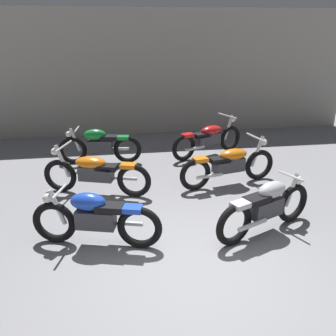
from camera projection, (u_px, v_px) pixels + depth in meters
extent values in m
plane|color=gray|center=(195.00, 271.00, 4.82)|extent=(60.00, 60.00, 0.00)
cube|color=#9E998E|center=(145.00, 73.00, 10.60)|extent=(12.61, 0.24, 3.60)
torus|color=black|center=(54.00, 222.00, 5.37)|extent=(0.68, 0.28, 0.67)
torus|color=black|center=(140.00, 228.00, 5.23)|extent=(0.68, 0.28, 0.67)
cylinder|color=silver|center=(57.00, 207.00, 5.27)|extent=(0.25, 0.13, 0.56)
cube|color=#38383D|center=(96.00, 219.00, 5.27)|extent=(0.62, 0.38, 0.28)
ellipsoid|color=blue|center=(88.00, 201.00, 5.17)|extent=(0.58, 0.41, 0.26)
cube|color=black|center=(110.00, 208.00, 5.17)|extent=(0.45, 0.34, 0.10)
cube|color=blue|center=(132.00, 209.00, 5.13)|extent=(0.32, 0.27, 0.08)
cylinder|color=silver|center=(59.00, 191.00, 5.17)|extent=(0.16, 0.47, 0.04)
sphere|color=white|center=(47.00, 198.00, 5.23)|extent=(0.14, 0.14, 0.14)
cylinder|color=silver|center=(125.00, 223.00, 5.39)|extent=(0.55, 0.21, 0.07)
torus|color=black|center=(60.00, 176.00, 7.07)|extent=(0.67, 0.31, 0.67)
torus|color=black|center=(134.00, 181.00, 6.84)|extent=(0.67, 0.31, 0.67)
cylinder|color=silver|center=(62.00, 161.00, 6.95)|extent=(0.28, 0.15, 0.66)
cube|color=#38383D|center=(96.00, 173.00, 6.92)|extent=(0.70, 0.44, 0.28)
ellipsoid|color=orange|center=(90.00, 162.00, 6.85)|extent=(0.67, 0.49, 0.22)
cube|color=black|center=(107.00, 167.00, 6.83)|extent=(0.46, 0.35, 0.10)
cube|color=orange|center=(128.00, 166.00, 6.74)|extent=(0.33, 0.28, 0.08)
cylinder|color=silver|center=(64.00, 146.00, 6.82)|extent=(0.25, 0.66, 0.04)
sphere|color=white|center=(54.00, 152.00, 6.90)|extent=(0.14, 0.14, 0.14)
cylinder|color=silver|center=(123.00, 178.00, 7.00)|extent=(0.54, 0.24, 0.07)
torus|color=black|center=(73.00, 150.00, 8.54)|extent=(0.68, 0.18, 0.67)
torus|color=black|center=(128.00, 150.00, 8.59)|extent=(0.68, 0.18, 0.67)
cylinder|color=silver|center=(75.00, 140.00, 8.45)|extent=(0.25, 0.10, 0.56)
cube|color=#38383D|center=(100.00, 146.00, 8.53)|extent=(0.59, 0.30, 0.28)
ellipsoid|color=#197F33|center=(95.00, 135.00, 8.43)|extent=(0.55, 0.33, 0.26)
cube|color=black|center=(109.00, 138.00, 8.47)|extent=(0.42, 0.28, 0.10)
cube|color=#197F33|center=(123.00, 138.00, 8.48)|extent=(0.30, 0.23, 0.08)
cylinder|color=silver|center=(77.00, 129.00, 8.36)|extent=(0.09, 0.48, 0.04)
sphere|color=white|center=(69.00, 134.00, 8.39)|extent=(0.14, 0.14, 0.14)
cylinder|color=silver|center=(118.00, 149.00, 8.71)|extent=(0.55, 0.13, 0.07)
torus|color=black|center=(293.00, 203.00, 5.97)|extent=(0.66, 0.37, 0.67)
torus|color=black|center=(234.00, 225.00, 5.31)|extent=(0.66, 0.37, 0.67)
cylinder|color=silver|center=(291.00, 190.00, 5.83)|extent=(0.25, 0.16, 0.56)
cube|color=#38383D|center=(266.00, 208.00, 5.60)|extent=(0.62, 0.45, 0.28)
ellipsoid|color=#B7B7BC|center=(272.00, 190.00, 5.55)|extent=(0.59, 0.47, 0.26)
cube|color=black|center=(257.00, 199.00, 5.42)|extent=(0.46, 0.38, 0.10)
cube|color=#B7B7BC|center=(241.00, 205.00, 5.25)|extent=(0.34, 0.30, 0.08)
cylinder|color=silver|center=(291.00, 176.00, 5.71)|extent=(0.23, 0.45, 0.04)
sphere|color=white|center=(298.00, 180.00, 5.85)|extent=(0.14, 0.14, 0.14)
cylinder|color=silver|center=(253.00, 225.00, 5.34)|extent=(0.53, 0.29, 0.07)
torus|color=black|center=(259.00, 165.00, 7.64)|extent=(0.68, 0.25, 0.67)
torus|color=black|center=(195.00, 175.00, 7.13)|extent=(0.68, 0.25, 0.67)
cylinder|color=silver|center=(257.00, 151.00, 7.50)|extent=(0.28, 0.13, 0.66)
cube|color=#38383D|center=(229.00, 165.00, 7.35)|extent=(0.70, 0.38, 0.28)
ellipsoid|color=orange|center=(234.00, 154.00, 7.30)|extent=(0.66, 0.44, 0.22)
cube|color=black|center=(219.00, 160.00, 7.22)|extent=(0.44, 0.32, 0.10)
cube|color=orange|center=(200.00, 160.00, 7.05)|extent=(0.32, 0.26, 0.08)
cylinder|color=silver|center=(256.00, 137.00, 7.36)|extent=(0.18, 0.67, 0.04)
sphere|color=white|center=(264.00, 142.00, 7.47)|extent=(0.14, 0.14, 0.14)
cylinder|color=silver|center=(210.00, 176.00, 7.11)|extent=(0.55, 0.19, 0.07)
torus|color=black|center=(230.00, 138.00, 9.49)|extent=(0.66, 0.38, 0.67)
torus|color=black|center=(184.00, 148.00, 8.72)|extent=(0.66, 0.38, 0.67)
cylinder|color=silver|center=(228.00, 127.00, 9.33)|extent=(0.28, 0.18, 0.66)
cube|color=#38383D|center=(208.00, 139.00, 9.07)|extent=(0.70, 0.49, 0.28)
ellipsoid|color=red|center=(211.00, 130.00, 9.04)|extent=(0.68, 0.54, 0.22)
cube|color=black|center=(201.00, 135.00, 8.91)|extent=(0.46, 0.38, 0.10)
cube|color=red|center=(187.00, 135.00, 8.66)|extent=(0.34, 0.30, 0.08)
cylinder|color=silver|center=(227.00, 116.00, 9.19)|extent=(0.32, 0.63, 0.04)
sphere|color=white|center=(233.00, 119.00, 9.34)|extent=(0.14, 0.14, 0.14)
cylinder|color=silver|center=(195.00, 148.00, 8.76)|extent=(0.53, 0.29, 0.07)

